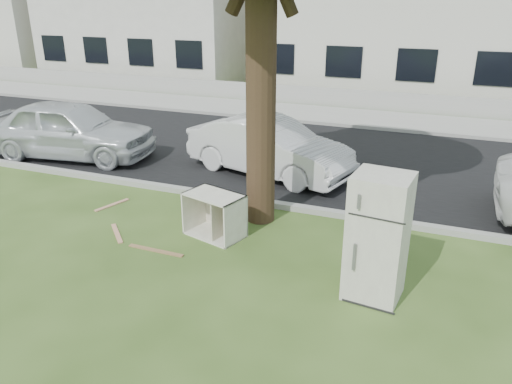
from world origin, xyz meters
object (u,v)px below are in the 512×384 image
at_px(car_left, 70,129).
at_px(car_center, 269,147).
at_px(fridge, 378,238).
at_px(cabinet, 215,215).

bearing_deg(car_left, car_center, -91.02).
bearing_deg(car_center, fridge, -128.63).
bearing_deg(car_left, fridge, -121.54).
distance_m(cabinet, car_left, 6.29).
xyz_separation_m(car_center, car_left, (-5.37, -0.66, 0.08)).
relative_size(cabinet, car_left, 0.23).
bearing_deg(fridge, car_left, 162.77).
bearing_deg(cabinet, car_left, 169.29).
distance_m(fridge, car_center, 5.45).
bearing_deg(car_center, cabinet, -160.94).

